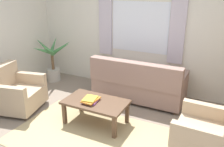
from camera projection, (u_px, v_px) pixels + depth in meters
ground_plane at (89, 136)px, 3.92m from camera, size 6.24×6.24×0.00m
wall_back at (140, 34)px, 5.36m from camera, size 5.32×0.12×2.60m
window_with_curtains at (139, 27)px, 5.23m from camera, size 1.98×0.07×1.40m
area_rug at (89, 136)px, 3.92m from camera, size 2.51×1.62×0.01m
couch at (138, 84)px, 5.03m from camera, size 1.90×0.82×0.92m
armchair_left at (15, 92)px, 4.67m from camera, size 0.99×1.00×0.88m
armchair_right at (209, 135)px, 3.36m from camera, size 0.85×0.87×0.88m
coffee_table at (96, 104)px, 4.16m from camera, size 1.10×0.64×0.44m
book_stack_on_table at (91, 100)px, 4.10m from camera, size 0.27×0.33×0.07m
potted_plant at (53, 61)px, 6.00m from camera, size 1.23×1.10×1.13m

